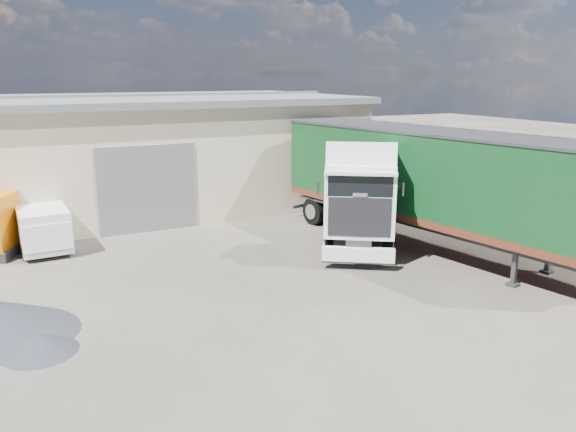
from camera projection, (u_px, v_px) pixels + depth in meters
name	position (u px, v px, depth m)	size (l,w,h in m)	color
ground	(306.00, 310.00, 15.64)	(120.00, 120.00, 0.00)	#282520
warehouse	(31.00, 156.00, 26.23)	(30.60, 12.60, 5.42)	beige
brick_boundary_wall	(465.00, 190.00, 25.54)	(0.35, 26.00, 2.50)	brown
tractor_unit	(359.00, 205.00, 20.34)	(5.39, 6.44, 4.21)	black
box_trailer	(428.00, 177.00, 20.66)	(5.16, 13.62, 4.43)	#2D2D30
panel_van	(42.00, 226.00, 20.98)	(1.83, 4.12, 1.66)	black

